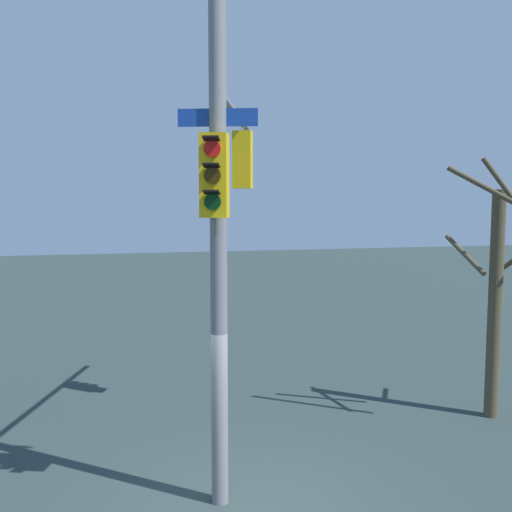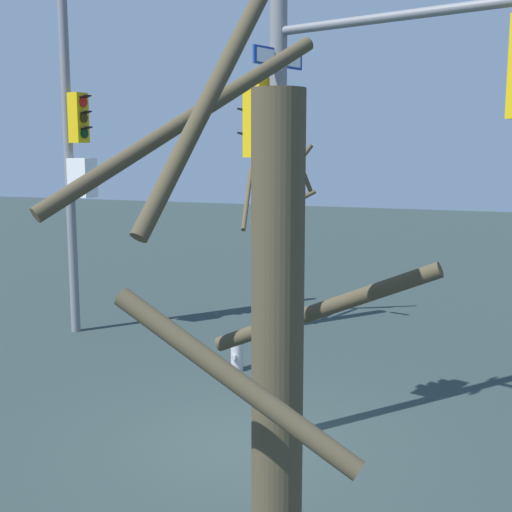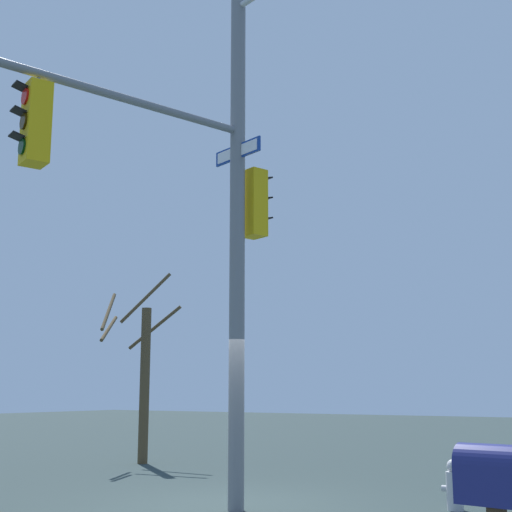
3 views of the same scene
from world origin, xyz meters
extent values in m
plane|color=#2A3837|center=(0.00, 0.00, 0.00)|extent=(80.00, 80.00, 0.00)
cylinder|color=slate|center=(-0.34, 0.36, 4.22)|extent=(0.24, 0.24, 8.45)
cylinder|color=slate|center=(0.41, 2.68, 5.84)|extent=(1.62, 4.68, 0.12)
cube|color=gold|center=(-0.45, 0.04, 4.70)|extent=(0.44, 0.40, 1.10)
cylinder|color=red|center=(-0.50, -0.12, 5.04)|extent=(0.22, 0.10, 0.22)
cube|color=black|center=(-0.52, -0.19, 5.16)|extent=(0.25, 0.22, 0.06)
cylinder|color=#352504|center=(-0.50, -0.12, 4.70)|extent=(0.22, 0.10, 0.22)
cube|color=black|center=(-0.52, -0.19, 4.82)|extent=(0.25, 0.22, 0.06)
cylinder|color=black|center=(-0.50, -0.12, 4.36)|extent=(0.22, 0.10, 0.22)
cube|color=black|center=(-0.52, -0.19, 4.48)|extent=(0.25, 0.22, 0.06)
cube|color=navy|center=(-0.34, 0.36, 5.50)|extent=(1.06, 0.36, 0.24)
cube|color=white|center=(-0.34, 0.38, 5.50)|extent=(0.96, 0.31, 0.18)
cylinder|color=slate|center=(-4.37, -6.03, 4.21)|extent=(0.21, 0.21, 8.42)
cube|color=white|center=(-4.34, -5.67, 3.61)|extent=(0.47, 0.56, 0.88)
cube|color=gold|center=(-4.34, -5.71, 4.94)|extent=(0.41, 0.36, 1.10)
cylinder|color=red|center=(-4.31, -5.55, 5.28)|extent=(0.22, 0.07, 0.22)
cube|color=black|center=(-4.30, -5.47, 5.40)|extent=(0.23, 0.19, 0.06)
cylinder|color=#352504|center=(-4.31, -5.55, 4.94)|extent=(0.22, 0.07, 0.22)
cube|color=black|center=(-4.30, -5.47, 5.06)|extent=(0.23, 0.19, 0.06)
cylinder|color=black|center=(-4.31, -5.55, 4.60)|extent=(0.22, 0.07, 0.22)
cube|color=black|center=(-4.30, -5.47, 4.72)|extent=(0.23, 0.19, 0.06)
cylinder|color=#B2B2B7|center=(-3.06, -1.38, 0.28)|extent=(0.24, 0.24, 0.55)
sphere|color=#B2B2B7|center=(-3.06, -1.38, 0.63)|extent=(0.20, 0.20, 0.20)
cylinder|color=#B2B2B7|center=(-3.20, -1.38, 0.30)|extent=(0.10, 0.09, 0.09)
cylinder|color=#B2B2B7|center=(-2.92, -1.38, 0.30)|extent=(0.10, 0.09, 0.09)
cylinder|color=#48402C|center=(5.43, 1.92, 4.50)|extent=(1.03, 0.41, 1.35)
cylinder|color=#48402C|center=(5.05, 1.62, 4.45)|extent=(1.62, 1.16, 1.12)
cylinder|color=#48402C|center=(4.88, 2.43, 3.31)|extent=(0.18, 1.43, 0.68)
cylinder|color=#48402C|center=(6.14, 2.38, 3.28)|extent=(0.11, 1.18, 0.74)
cylinder|color=#4C422C|center=(-6.42, -1.61, 1.93)|extent=(0.30, 0.30, 3.85)
cylinder|color=#4C422C|center=(-6.39, -2.00, 2.86)|extent=(0.87, 0.17, 1.03)
cylinder|color=#4C422C|center=(-7.18, -1.83, 2.81)|extent=(0.56, 1.59, 0.93)
cylinder|color=#4C422C|center=(-6.30, -1.14, 3.93)|extent=(1.04, 0.38, 1.36)
cylinder|color=#4C422C|center=(-6.21, -2.40, 3.10)|extent=(1.67, 0.54, 1.38)
cylinder|color=#4C422C|center=(-7.01, -1.68, 3.58)|extent=(0.26, 1.27, 1.60)
camera|label=1|loc=(-1.71, -7.60, 4.40)|focal=40.78mm
camera|label=2|loc=(8.80, 3.48, 4.29)|focal=48.04mm
camera|label=3|loc=(-6.45, 9.51, 1.73)|focal=50.36mm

